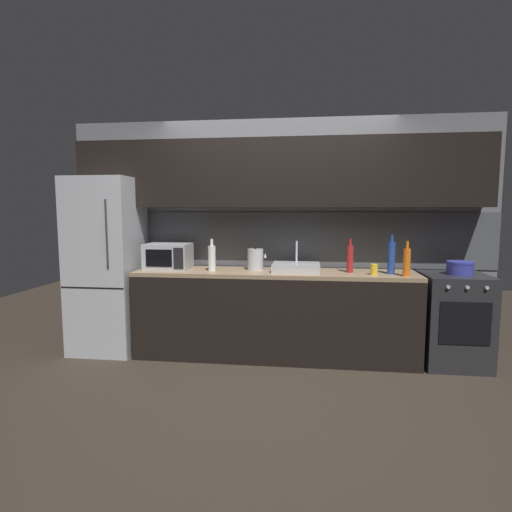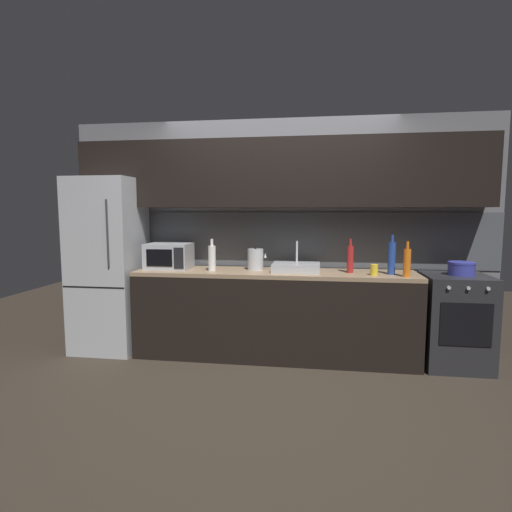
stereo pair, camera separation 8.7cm
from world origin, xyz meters
name	(u,v)px [view 2 (the right image)]	position (x,y,z in m)	size (l,w,h in m)	color
ground_plane	(263,394)	(0.00, 0.00, 0.00)	(10.00, 10.00, 0.00)	#2D261E
back_wall	(277,208)	(0.00, 1.20, 1.55)	(4.60, 0.44, 2.50)	slate
counter_run	(274,314)	(0.00, 0.90, 0.45)	(2.86, 0.60, 0.90)	black
refrigerator	(109,265)	(-1.81, 0.90, 0.93)	(0.68, 0.69, 1.86)	#ADAFB5
oven_range	(455,321)	(1.77, 0.90, 0.45)	(0.60, 0.62, 0.90)	#232326
microwave	(169,256)	(-1.13, 0.92, 1.04)	(0.46, 0.35, 0.27)	#A8AAAF
sink_basin	(296,267)	(0.22, 0.93, 0.94)	(0.48, 0.38, 0.30)	#ADAFB5
kettle	(256,259)	(-0.20, 0.97, 1.01)	(0.20, 0.17, 0.24)	#B7BABF
wine_bottle_orange	(407,262)	(1.26, 0.71, 1.04)	(0.07, 0.07, 0.33)	orange
wine_bottle_white	(212,258)	(-0.64, 0.84, 1.04)	(0.08, 0.08, 0.33)	silver
wine_bottle_red	(350,259)	(0.76, 0.90, 1.04)	(0.07, 0.07, 0.34)	#A82323
wine_bottle_blue	(392,258)	(1.15, 0.85, 1.06)	(0.07, 0.07, 0.39)	#234299
mug_yellow	(374,270)	(0.98, 0.77, 0.95)	(0.07, 0.07, 0.10)	gold
cooking_pot	(461,269)	(1.80, 0.90, 0.96)	(0.25, 0.25, 0.13)	#333899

